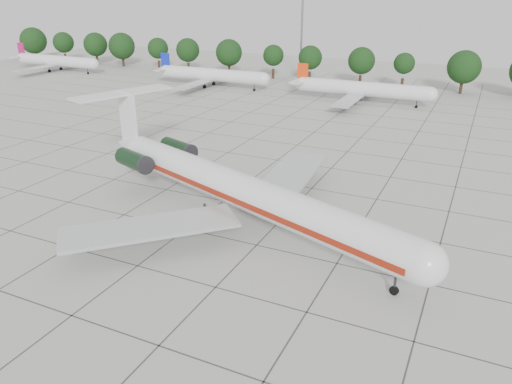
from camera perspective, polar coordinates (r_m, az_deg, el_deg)
ground at (r=48.29m, az=0.07°, el=-6.10°), size 260.00×260.00×0.00m
apron_joints at (r=60.87m, az=6.08°, el=0.10°), size 170.00×170.00×0.02m
main_airliner at (r=52.09m, az=-3.10°, el=0.76°), size 44.94×34.12×10.84m
ground_crew at (r=44.72m, az=18.71°, el=-8.61°), size 0.69×0.47×1.84m
bg_airliner_a at (r=157.99m, az=-21.89°, el=13.72°), size 28.24×27.20×7.40m
bg_airliner_b at (r=124.22m, az=-5.09°, el=13.17°), size 28.24×27.20×7.40m
bg_airliner_c at (r=108.85m, az=11.98°, el=11.43°), size 28.24×27.20×7.40m
tree_line at (r=128.00m, az=11.97°, el=14.46°), size 249.86×8.44×10.22m
floodlight_mast at (r=139.16m, az=5.28°, el=18.90°), size 1.60×1.60×25.45m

